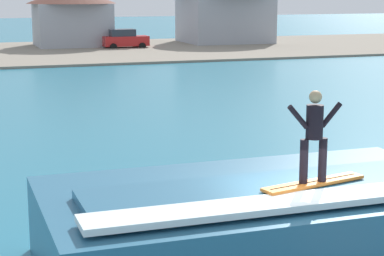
% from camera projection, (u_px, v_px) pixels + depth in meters
% --- Properties ---
extents(wave_crest, '(8.49, 4.58, 1.79)m').
position_uv_depth(wave_crest, '(259.00, 224.00, 13.72)').
color(wave_crest, '#2B6282').
rests_on(wave_crest, ground_plane).
extents(surfboard, '(2.29, 0.85, 0.06)m').
position_uv_depth(surfboard, '(314.00, 183.00, 13.07)').
color(surfboard, orange).
rests_on(surfboard, wave_crest).
extents(surfer, '(1.13, 0.32, 1.74)m').
position_uv_depth(surfer, '(314.00, 131.00, 12.83)').
color(surfer, black).
rests_on(surfer, surfboard).
extents(shoreline_bank, '(120.00, 23.38, 0.18)m').
position_uv_depth(shoreline_bank, '(25.00, 53.00, 59.64)').
color(shoreline_bank, gray).
rests_on(shoreline_bank, ground_plane).
extents(car_far_shore, '(4.17, 2.07, 1.86)m').
position_uv_depth(car_far_shore, '(125.00, 39.00, 64.03)').
color(car_far_shore, red).
rests_on(car_far_shore, ground_plane).
extents(house_gabled_white, '(10.25, 10.25, 6.85)m').
position_uv_depth(house_gabled_white, '(225.00, 6.00, 69.98)').
color(house_gabled_white, '#9EA3AD').
rests_on(house_gabled_white, ground_plane).
extents(house_small_cottage, '(8.45, 8.45, 5.85)m').
position_uv_depth(house_small_cottage, '(72.00, 13.00, 65.53)').
color(house_small_cottage, '#9EA3AD').
rests_on(house_small_cottage, ground_plane).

